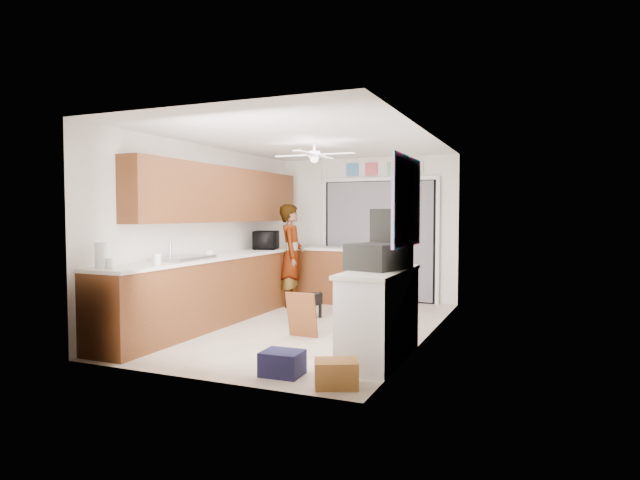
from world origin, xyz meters
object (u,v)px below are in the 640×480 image
(man, at_px, (292,255))
(dog, at_px, (312,305))
(microwave, at_px, (266,240))
(paper_towel_roll, at_px, (101,255))
(cardboard_box, at_px, (336,373))
(suitcase, at_px, (379,256))
(navy_crate, at_px, (282,363))
(cup, at_px, (209,254))

(man, xyz_separation_m, dog, (0.73, -0.83, -0.63))
(microwave, height_order, paper_towel_roll, microwave)
(paper_towel_roll, height_order, cardboard_box, paper_towel_roll)
(suitcase, bearing_deg, microwave, 154.02)
(navy_crate, bearing_deg, man, 114.55)
(cup, relative_size, man, 0.06)
(paper_towel_roll, bearing_deg, man, 81.44)
(microwave, bearing_deg, dog, -140.88)
(man, distance_m, dog, 1.28)
(navy_crate, bearing_deg, suitcase, 54.83)
(microwave, xyz_separation_m, dog, (1.11, -0.67, -0.89))
(paper_towel_roll, distance_m, suitcase, 2.95)
(cup, xyz_separation_m, man, (0.33, 1.85, -0.15))
(suitcase, bearing_deg, navy_crate, -109.45)
(microwave, distance_m, dog, 1.57)
(microwave, relative_size, suitcase, 0.85)
(microwave, relative_size, dog, 1.04)
(cardboard_box, xyz_separation_m, navy_crate, (-0.59, 0.12, -0.00))
(microwave, relative_size, cardboard_box, 1.42)
(paper_towel_roll, relative_size, man, 0.17)
(paper_towel_roll, distance_m, navy_crate, 2.31)
(man, bearing_deg, paper_towel_roll, 151.37)
(suitcase, bearing_deg, dog, 147.82)
(cup, distance_m, man, 1.89)
(cup, bearing_deg, navy_crate, -39.60)
(navy_crate, xyz_separation_m, man, (-1.56, 3.42, 0.72))
(cardboard_box, bearing_deg, microwave, 126.90)
(cardboard_box, height_order, dog, dog)
(cup, relative_size, suitcase, 0.17)
(cup, relative_size, navy_crate, 0.29)
(cup, relative_size, cardboard_box, 0.29)
(cup, distance_m, paper_towel_roll, 1.70)
(paper_towel_roll, xyz_separation_m, man, (0.53, 3.54, -0.24))
(cup, xyz_separation_m, dog, (1.06, 1.02, -0.78))
(suitcase, bearing_deg, paper_towel_roll, -143.30)
(paper_towel_roll, bearing_deg, dog, 64.95)
(man, bearing_deg, microwave, 93.90)
(microwave, relative_size, paper_towel_roll, 1.93)
(cup, bearing_deg, dog, 43.88)
(man, bearing_deg, navy_crate, -175.51)
(cup, height_order, cardboard_box, cup)
(microwave, xyz_separation_m, paper_towel_roll, (-0.16, -3.37, -0.01))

